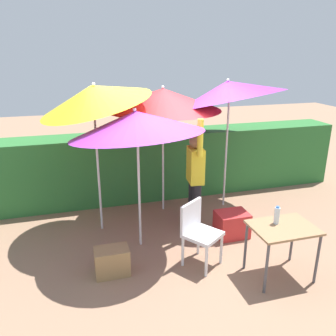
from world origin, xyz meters
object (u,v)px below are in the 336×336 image
umbrella_orange (136,123)px  crate_cardboard (112,261)px  person_vendor (195,175)px  chair_plastic (198,230)px  umbrella_navy (163,99)px  bottle_water (277,215)px  umbrella_yellow (229,91)px  umbrella_rainbow (94,95)px  folding_table (283,233)px  cooler_box (232,224)px

umbrella_orange → crate_cardboard: umbrella_orange is taller
person_vendor → chair_plastic: size_ratio=2.11×
person_vendor → chair_plastic: person_vendor is taller
umbrella_navy → bottle_water: 2.71m
umbrella_yellow → umbrella_navy: umbrella_yellow is taller
umbrella_orange → crate_cardboard: (-0.49, -0.61, -1.70)m
umbrella_rainbow → bottle_water: bearing=-40.9°
umbrella_navy → bottle_water: bearing=-68.5°
umbrella_orange → folding_table: umbrella_orange is taller
umbrella_rainbow → umbrella_navy: (1.17, 0.47, -0.15)m
umbrella_orange → chair_plastic: size_ratio=2.47×
crate_cardboard → bottle_water: bearing=-14.6°
chair_plastic → umbrella_orange: bearing=135.3°
person_vendor → crate_cardboard: 1.88m
bottle_water → crate_cardboard: bearing=165.4°
chair_plastic → crate_cardboard: chair_plastic is taller
umbrella_orange → umbrella_navy: umbrella_navy is taller
umbrella_orange → umbrella_navy: size_ratio=0.97×
chair_plastic → crate_cardboard: bearing=176.7°
umbrella_rainbow → chair_plastic: (1.18, -1.32, -1.69)m
umbrella_navy → person_vendor: bearing=-69.5°
chair_plastic → umbrella_navy: bearing=90.3°
umbrella_navy → chair_plastic: (0.01, -1.79, -1.53)m
umbrella_yellow → bottle_water: (-0.24, -2.09, -1.32)m
crate_cardboard → folding_table: size_ratio=0.56×
umbrella_rainbow → chair_plastic: umbrella_rainbow is taller
umbrella_rainbow → cooler_box: size_ratio=5.19×
bottle_water → chair_plastic: bearing=152.0°
umbrella_yellow → person_vendor: size_ratio=1.41×
cooler_box → bottle_water: bearing=-84.5°
umbrella_orange → umbrella_yellow: 2.05m
umbrella_orange → cooler_box: size_ratio=4.43×
umbrella_orange → bottle_water: umbrella_orange is taller
person_vendor → crate_cardboard: (-1.48, -0.90, -0.75)m
person_vendor → chair_plastic: (-0.30, -0.96, -0.42)m
umbrella_yellow → chair_plastic: size_ratio=2.98×
cooler_box → umbrella_rainbow: bearing=158.4°
umbrella_orange → person_vendor: (0.98, 0.29, -0.95)m
cooler_box → folding_table: (0.14, -1.11, 0.43)m
person_vendor → chair_plastic: 1.09m
person_vendor → cooler_box: person_vendor is taller
crate_cardboard → cooler_box: bearing=13.6°
umbrella_rainbow → umbrella_yellow: bearing=7.6°
umbrella_yellow → cooler_box: bearing=-107.2°
umbrella_yellow → cooler_box: 2.26m
umbrella_yellow → bottle_water: 2.49m
umbrella_rainbow → umbrella_yellow: umbrella_yellow is taller
bottle_water → person_vendor: bearing=112.0°
person_vendor → umbrella_navy: bearing=110.5°
crate_cardboard → person_vendor: bearing=31.3°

